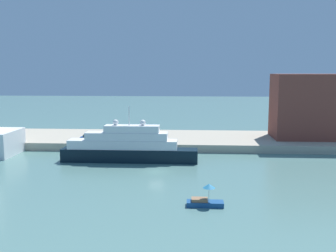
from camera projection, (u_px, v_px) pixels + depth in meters
The scene contains 8 objects.
ground at pixel (156, 172), 67.49m from camera, with size 400.00×400.00×0.00m, color slate.
quay_dock at pixel (166, 140), 93.50m from camera, with size 110.00×20.87×1.72m, color #ADA38E.
large_yacht at pixel (128, 147), 74.78m from camera, with size 26.07×3.68×10.67m.
small_motorboat at pixel (205, 200), 50.27m from camera, with size 4.76×1.67×2.99m.
harbor_building at pixel (309, 106), 90.23m from camera, with size 16.44×10.33×14.87m, color brown.
parked_car at pixel (90, 138), 87.72m from camera, with size 4.52×1.81×1.40m.
person_figure at pixel (118, 135), 90.99m from camera, with size 0.36×0.36×1.61m.
mooring_bollard at pixel (163, 142), 84.32m from camera, with size 0.36×0.36×0.78m, color black.
Camera 1 is at (6.11, -65.45, 17.35)m, focal length 41.72 mm.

